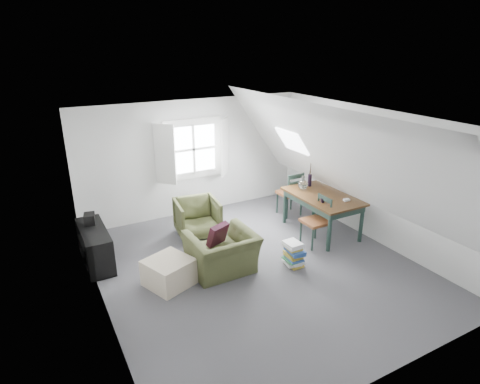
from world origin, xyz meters
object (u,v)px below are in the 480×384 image
ottoman (169,272)px  dining_table (322,200)px  magazine_stack (294,254)px  media_shelf (96,249)px  dining_chair_near (317,220)px  armchair_far (198,235)px  armchair_near (222,271)px  dining_chair_far (291,193)px

ottoman → dining_table: 3.35m
ottoman → magazine_stack: size_ratio=1.49×
media_shelf → dining_chair_near: bearing=-19.1°
armchair_far → ottoman: size_ratio=1.27×
ottoman → dining_chair_near: bearing=-0.6°
armchair_near → dining_chair_near: bearing=-180.0°
armchair_near → magazine_stack: bearing=159.4°
armchair_near → armchair_far: size_ratio=1.29×
armchair_near → media_shelf: (-1.79, 1.26, 0.29)m
ottoman → media_shelf: size_ratio=0.52×
armchair_far → dining_table: size_ratio=0.52×
ottoman → dining_chair_far: size_ratio=0.65×
ottoman → dining_chair_far: bearing=22.2°
armchair_near → dining_chair_far: bearing=-150.2°
armchair_near → magazine_stack: size_ratio=2.44×
dining_chair_far → media_shelf: 4.15m
dining_chair_far → magazine_stack: (-1.20, -1.80, -0.30)m
dining_table → dining_chair_near: 0.59m
armchair_far → media_shelf: bearing=-167.8°
armchair_far → dining_chair_near: 2.34m
armchair_near → media_shelf: bearing=-35.7°
dining_table → magazine_stack: 1.56m
dining_chair_far → dining_chair_near: dining_chair_far is taller
armchair_near → dining_table: bearing=-171.3°
dining_table → media_shelf: (-4.19, 0.86, -0.40)m
armchair_far → dining_chair_far: bearing=6.1°
dining_chair_far → media_shelf: dining_chair_far is taller
dining_chair_near → media_shelf: dining_chair_near is taller
dining_chair_far → media_shelf: (-4.14, -0.13, -0.23)m
armchair_near → ottoman: ottoman is taller
dining_chair_near → dining_chair_far: bearing=162.4°
dining_chair_far → magazine_stack: bearing=73.1°
ottoman → dining_chair_near: size_ratio=0.69×
armchair_far → dining_chair_far: 2.25m
armchair_far → dining_table: 2.55m
dining_table → dining_chair_near: dining_chair_near is taller
dining_table → ottoman: bearing=-169.8°
dining_table → magazine_stack: dining_table is taller
armchair_far → dining_table: bearing=-17.7°
armchair_near → ottoman: (-0.90, 0.05, 0.21)m
dining_chair_far → armchair_far: bearing=15.7°
dining_table → dining_chair_far: 1.01m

